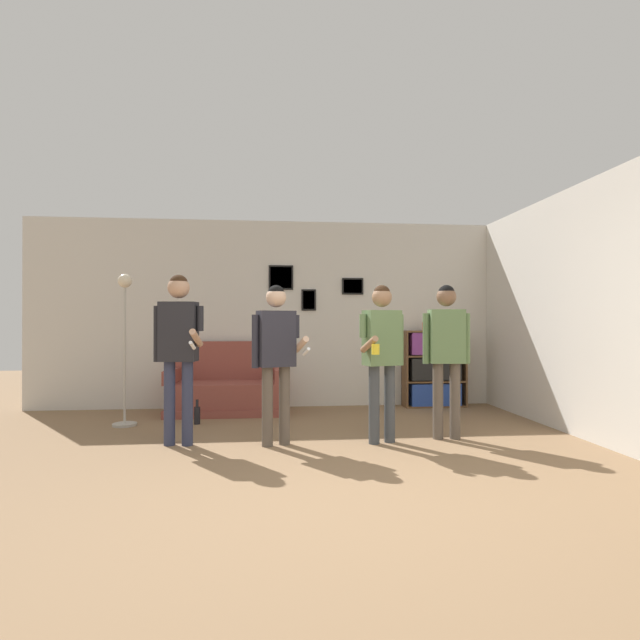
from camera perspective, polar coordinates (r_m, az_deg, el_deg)
ground_plane at (r=3.63m, az=3.00°, el=-19.99°), size 20.00×20.00×0.00m
wall_back at (r=7.31m, az=-1.61°, el=0.72°), size 7.88×0.08×2.70m
wall_right at (r=6.25m, az=26.02°, el=0.90°), size 0.06×6.28×2.70m
couch at (r=6.97m, az=-10.65°, el=-7.84°), size 1.54×0.80×0.96m
bookshelf at (r=7.49m, az=12.90°, el=-5.44°), size 0.90×0.30×1.11m
floor_lamp at (r=6.35m, az=-21.41°, el=-1.62°), size 0.28×0.28×1.80m
person_player_foreground_left at (r=5.17m, az=-15.87°, el=-2.21°), size 0.50×0.49×1.70m
person_player_foreground_center at (r=4.99m, az=-5.04°, el=-3.17°), size 0.57×0.40×1.60m
person_watcher_holding_cup at (r=5.11m, az=7.10°, el=-3.04°), size 0.48×0.50×1.61m
person_spectator_near_bookshelf at (r=5.42m, az=14.25°, el=-2.77°), size 0.50×0.23×1.62m
bottle_on_floor at (r=6.28m, az=-13.87°, el=-10.45°), size 0.07×0.07×0.30m
drinking_cup at (r=7.42m, az=11.90°, el=-0.74°), size 0.08×0.08×0.12m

